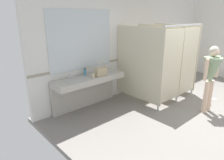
# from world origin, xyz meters

# --- Properties ---
(ground_plane) EXTENTS (7.06, 5.46, 0.10)m
(ground_plane) POSITION_xyz_m (0.00, 0.00, -0.05)
(ground_plane) COLOR gray
(wall_back) EXTENTS (7.06, 0.12, 3.00)m
(wall_back) POSITION_xyz_m (0.00, 2.49, 1.50)
(wall_back) COLOR silver
(wall_back) RESTS_ON ground_plane
(wall_back_tile_band) EXTENTS (7.06, 0.01, 0.06)m
(wall_back_tile_band) POSITION_xyz_m (0.00, 2.43, 1.05)
(wall_back_tile_band) COLOR #9E937F
(wall_back_tile_band) RESTS_ON wall_back
(vanity_counter) EXTENTS (1.85, 0.53, 0.97)m
(vanity_counter) POSITION_xyz_m (-2.15, 2.23, 0.62)
(vanity_counter) COLOR #B2ADA3
(vanity_counter) RESTS_ON ground_plane
(mirror_panel) EXTENTS (1.75, 0.02, 1.40)m
(mirror_panel) POSITION_xyz_m (-2.15, 2.42, 1.70)
(mirror_panel) COLOR silver
(mirror_panel) RESTS_ON wall_back
(bathroom_stalls) EXTENTS (1.76, 1.52, 2.06)m
(bathroom_stalls) POSITION_xyz_m (-0.10, 1.47, 1.07)
(bathroom_stalls) COLOR beige
(bathroom_stalls) RESTS_ON ground_plane
(person_standing) EXTENTS (0.57, 0.44, 1.61)m
(person_standing) POSITION_xyz_m (-0.12, 0.13, 1.01)
(person_standing) COLOR beige
(person_standing) RESTS_ON ground_plane
(handbag) EXTENTS (0.30, 0.13, 0.35)m
(handbag) POSITION_xyz_m (-1.91, 2.01, 0.97)
(handbag) COLOR tan
(handbag) RESTS_ON vanity_counter
(soap_dispenser) EXTENTS (0.07, 0.07, 0.19)m
(soap_dispenser) POSITION_xyz_m (-2.18, 2.30, 0.94)
(soap_dispenser) COLOR teal
(soap_dispenser) RESTS_ON vanity_counter
(paper_cup) EXTENTS (0.07, 0.07, 0.09)m
(paper_cup) POSITION_xyz_m (-2.14, 2.02, 0.90)
(paper_cup) COLOR beige
(paper_cup) RESTS_ON vanity_counter
(floor_drain_cover) EXTENTS (0.14, 0.14, 0.01)m
(floor_drain_cover) POSITION_xyz_m (0.82, 0.31, 0.00)
(floor_drain_cover) COLOR #B7BABF
(floor_drain_cover) RESTS_ON ground_plane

